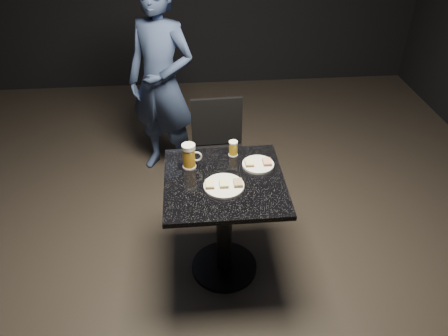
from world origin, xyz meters
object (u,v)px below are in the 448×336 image
at_px(plate_large, 224,186).
at_px(table, 224,211).
at_px(chair, 219,149).
at_px(plate_small, 258,165).
at_px(patron, 161,83).
at_px(beer_tumbler, 233,148).
at_px(beer_mug, 189,156).

relative_size(plate_large, table, 0.31).
bearing_deg(chair, table, -91.71).
relative_size(plate_small, chair, 0.22).
relative_size(plate_large, chair, 0.27).
xyz_separation_m(patron, beer_tumbler, (0.47, -0.97, -0.02)).
height_order(beer_mug, beer_tumbler, beer_mug).
relative_size(plate_small, table, 0.26).
xyz_separation_m(patron, table, (0.39, -1.23, -0.31)).
xyz_separation_m(plate_small, table, (-0.22, -0.13, -0.25)).
bearing_deg(plate_large, beer_tumbler, 74.83).
bearing_deg(plate_small, beer_mug, 176.94).
height_order(plate_large, beer_tumbler, beer_tumbler).
distance_m(patron, chair, 0.73).
bearing_deg(table, patron, 107.75).
height_order(plate_small, table, plate_small).
bearing_deg(beer_tumbler, plate_small, -43.14).
bearing_deg(chair, patron, 128.92).
height_order(plate_large, plate_small, same).
height_order(patron, beer_mug, patron).
distance_m(patron, beer_tumbler, 1.08).
relative_size(plate_small, beer_mug, 1.22).
xyz_separation_m(beer_mug, beer_tumbler, (0.27, 0.11, -0.03)).
height_order(table, chair, chair).
bearing_deg(beer_mug, beer_tumbler, 21.37).
bearing_deg(beer_tumbler, plate_large, -105.17).
height_order(plate_small, chair, chair).
distance_m(beer_mug, chair, 0.69).
bearing_deg(patron, beer_mug, -49.66).
xyz_separation_m(plate_large, table, (0.01, 0.07, -0.25)).
height_order(plate_small, beer_mug, beer_mug).
height_order(plate_large, table, plate_large).
distance_m(plate_large, beer_tumbler, 0.34).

